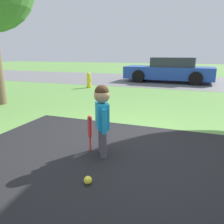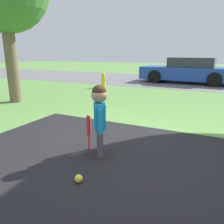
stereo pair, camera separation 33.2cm
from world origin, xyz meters
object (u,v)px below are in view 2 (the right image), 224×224
baseball_bat (89,127)px  sports_ball (79,179)px  child (99,111)px  parked_car (187,71)px  fire_hydrant (103,80)px

baseball_bat → sports_ball: 0.93m
child → parked_car: parked_car is taller
fire_hydrant → baseball_bat: bearing=-63.9°
baseball_bat → fire_hydrant: 6.36m
child → sports_ball: child is taller
sports_ball → fire_hydrant: 7.24m
child → sports_ball: size_ratio=10.87×
sports_ball → parked_car: bearing=90.6°
fire_hydrant → child: bearing=-62.4°
child → sports_ball: bearing=-22.2°
baseball_bat → sports_ball: baseball_bat is taller
child → parked_car: size_ratio=0.23×
sports_ball → fire_hydrant: size_ratio=0.15×
baseball_bat → fire_hydrant: fire_hydrant is taller
child → baseball_bat: child is taller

